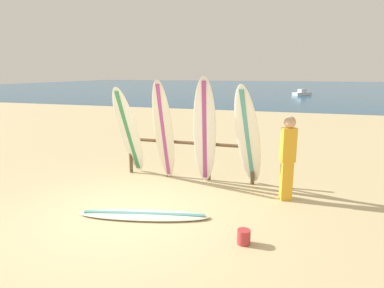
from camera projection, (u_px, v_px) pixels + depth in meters
name	position (u px, v px, depth m)	size (l,w,h in m)	color
ground_plane	(124.00, 216.00, 6.27)	(120.00, 120.00, 0.00)	#CCB784
ocean_water	(283.00, 87.00, 60.27)	(120.00, 80.00, 0.01)	navy
surfboard_rack	(188.00, 152.00, 8.36)	(3.33, 0.09, 1.06)	brown
surfboard_leaning_far_left	(129.00, 132.00, 8.41)	(0.55, 1.13, 2.32)	white
surfboard_leaning_left	(164.00, 132.00, 7.97)	(0.51, 0.84, 2.49)	silver
surfboard_leaning_center_left	(205.00, 132.00, 7.75)	(0.63, 0.69, 2.57)	white
surfboard_leaning_center	(248.00, 138.00, 7.43)	(0.75, 1.24, 2.42)	white
surfboard_lying_on_sand	(144.00, 215.00, 6.22)	(2.51, 1.07, 0.08)	silver
beachgoer_standing	(288.00, 155.00, 6.85)	(0.33, 0.27, 1.77)	gold
small_boat_offshore	(302.00, 93.00, 38.44)	(2.19, 2.20, 0.71)	silver
sand_bucket	(244.00, 237.00, 5.22)	(0.21, 0.21, 0.23)	#B73338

